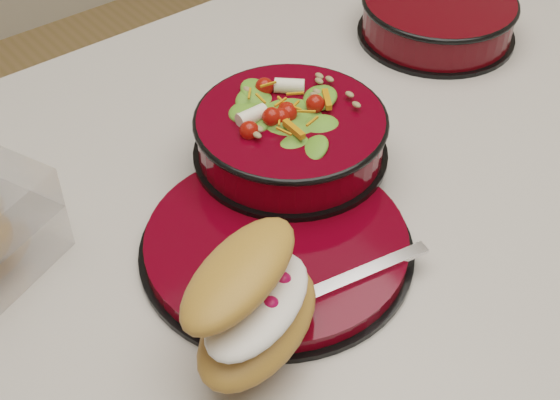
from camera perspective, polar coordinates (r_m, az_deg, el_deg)
dinner_plate at (r=0.74m, az=-0.17°, el=-3.18°), size 0.26×0.26×0.02m
salad_bowl at (r=0.80m, az=0.78°, el=5.16°), size 0.20×0.20×0.09m
croissant at (r=0.62m, az=-1.98°, el=-7.50°), size 0.16×0.14×0.09m
fork at (r=0.69m, az=4.06°, el=-6.17°), size 0.18×0.05×0.00m
extra_bowl at (r=1.06m, az=11.48°, el=13.07°), size 0.21×0.21×0.05m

